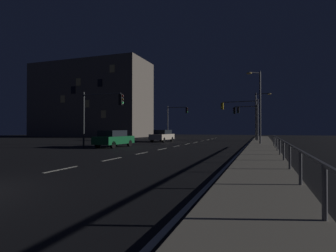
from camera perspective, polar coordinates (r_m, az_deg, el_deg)
The scene contains 15 objects.
ground_plane at distance 23.13m, azimuth -0.85°, elevation -4.85°, with size 112.00×112.00×0.00m, color black.
sidewalk_right at distance 21.70m, azimuth 19.25°, elevation -4.91°, with size 2.45×77.00×0.14m, color #9E937F.
lane_markings_center at distance 26.43m, azimuth 1.79°, elevation -4.30°, with size 0.14×50.00×0.01m.
lane_edge_line at distance 26.73m, azimuth 16.11°, elevation -4.24°, with size 0.14×53.00×0.01m.
car at distance 25.42m, azimuth -11.45°, elevation -2.60°, with size 2.04×4.49×1.57m.
car_oncoming at distance 35.28m, azimuth -1.21°, elevation -2.05°, with size 2.01×4.48×1.57m.
traffic_light_mid_left at distance 38.99m, azimuth 15.27°, elevation 3.05°, with size 5.18×0.86×5.65m.
traffic_light_mid_right at distance 45.21m, azimuth 1.76°, elevation 2.17°, with size 3.64×0.35×5.57m.
traffic_light_far_center at distance 43.37m, azimuth 16.77°, elevation 2.22°, with size 3.25×0.39×5.29m.
traffic_light_far_right at distance 24.29m, azimuth -14.04°, elevation 3.73°, with size 4.02×0.41×5.00m.
traffic_light_near_right at distance 38.91m, azimuth 16.25°, elevation 2.19°, with size 3.31×0.34×4.93m.
street_lamp_far_end at distance 30.09m, azimuth 18.63°, elevation 5.11°, with size 1.45×1.07×7.66m.
street_lamp_corner at distance 40.25m, azimuth 18.69°, elevation 3.00°, with size 2.15×0.71×6.68m.
barrier_fence at distance 14.61m, azimuth 23.39°, elevation -3.80°, with size 0.09×24.93×0.98m.
building_distant at distance 62.40m, azimuth -16.09°, elevation 5.29°, with size 25.94×10.54×16.18m.
Camera 1 is at (7.99, -4.13, 1.71)m, focal length 28.66 mm.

